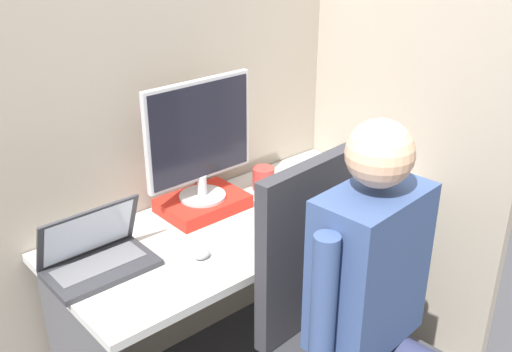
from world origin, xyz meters
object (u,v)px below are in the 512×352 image
at_px(person, 383,306).
at_px(coffee_mug, 263,178).
at_px(monitor, 200,137).
at_px(office_chair, 337,329).
at_px(paper_box, 203,203).
at_px(stapler, 342,165).
at_px(carrot_toy, 302,213).
at_px(laptop, 97,257).

relative_size(person, coffee_mug, 13.92).
relative_size(monitor, office_chair, 0.42).
relative_size(paper_box, stapler, 1.91).
relative_size(monitor, carrot_toy, 3.87).
xyz_separation_m(stapler, carrot_toy, (-0.44, -0.19, -0.00)).
distance_m(stapler, coffee_mug, 0.39).
bearing_deg(paper_box, monitor, 90.00).
relative_size(stapler, person, 0.13).
relative_size(office_chair, person, 0.84).
xyz_separation_m(carrot_toy, person, (-0.24, -0.56, 0.02)).
height_order(stapler, coffee_mug, coffee_mug).
height_order(paper_box, monitor, monitor).
xyz_separation_m(laptop, office_chair, (0.50, -0.58, -0.20)).
bearing_deg(laptop, person, -57.18).
height_order(laptop, office_chair, office_chair).
relative_size(monitor, laptop, 1.34).
height_order(laptop, coffee_mug, laptop).
distance_m(monitor, laptop, 0.56).
xyz_separation_m(stapler, coffee_mug, (-0.38, 0.09, 0.02)).
xyz_separation_m(paper_box, stapler, (0.68, -0.10, -0.00)).
bearing_deg(paper_box, laptop, -168.22).
distance_m(monitor, carrot_toy, 0.47).
height_order(monitor, coffee_mug, monitor).
xyz_separation_m(office_chair, person, (-0.01, -0.17, 0.19)).
height_order(paper_box, stapler, paper_box).
xyz_separation_m(paper_box, laptop, (-0.49, -0.10, 0.02)).
distance_m(laptop, office_chair, 0.80).
bearing_deg(stapler, laptop, 179.92).
height_order(paper_box, carrot_toy, paper_box).
distance_m(monitor, coffee_mug, 0.39).
height_order(office_chair, person, person).
distance_m(monitor, office_chair, 0.82).
distance_m(stapler, carrot_toy, 0.48).
height_order(paper_box, laptop, laptop).
bearing_deg(office_chair, person, -94.61).
xyz_separation_m(carrot_toy, office_chair, (-0.23, -0.39, -0.17)).
bearing_deg(monitor, person, -90.34).
bearing_deg(coffee_mug, laptop, -173.77).
bearing_deg(coffee_mug, person, -109.60).
bearing_deg(laptop, paper_box, 11.78).
height_order(laptop, stapler, laptop).
relative_size(laptop, coffee_mug, 3.67).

